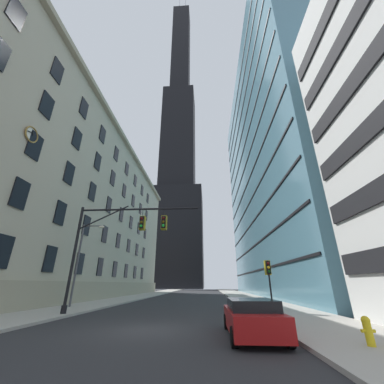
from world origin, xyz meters
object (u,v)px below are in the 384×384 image
street_lamppost (82,255)px  fire_hydrant (368,330)px  traffic_signal_mast (124,233)px  traffic_light_near_right (268,270)px  parked_car (252,317)px

street_lamppost → fire_hydrant: street_lamppost is taller
traffic_signal_mast → street_lamppost: bearing=139.7°
traffic_light_near_right → parked_car: (-2.77, -7.70, -2.20)m
traffic_light_near_right → fire_hydrant: size_ratio=4.08×
fire_hydrant → street_lamppost: bearing=143.9°
traffic_light_near_right → parked_car: bearing=-109.8°
traffic_signal_mast → parked_car: traffic_signal_mast is taller
traffic_light_near_right → fire_hydrant: 9.81m
traffic_signal_mast → street_lamppost: size_ratio=1.27×
traffic_light_near_right → street_lamppost: bearing=170.8°
street_lamppost → traffic_light_near_right: bearing=-9.2°
parked_car → traffic_light_near_right: bearing=70.2°
parked_car → fire_hydrant: bearing=-28.4°
traffic_signal_mast → fire_hydrant: traffic_signal_mast is taller
street_lamppost → fire_hydrant: 20.95m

